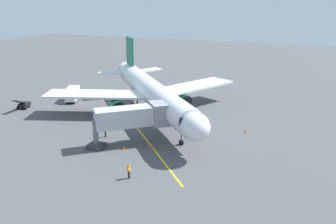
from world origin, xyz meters
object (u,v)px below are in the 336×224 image
Objects in this scene: jet_bridge at (137,117)px; safety_cone_nose_left at (124,148)px; safety_cone_wing_port at (246,131)px; ground_crew_wing_walker at (105,131)px; ground_crew_marshaller at (129,171)px; box_truck_portside at (72,94)px; airplane at (152,92)px; ground_crew_loader at (137,102)px; safety_cone_nose_right at (152,146)px; belt_loader_near_nose at (23,104)px.

jet_bridge is 4.51m from safety_cone_nose_left.
safety_cone_nose_left is at bearing 42.20° from safety_cone_wing_port.
ground_crew_marshaller is at bearing 132.66° from ground_crew_wing_walker.
safety_cone_nose_left is at bearing 140.33° from box_truck_portside.
airplane is 19.63× the size of ground_crew_loader.
jet_bridge reaches higher than box_truck_portside.
ground_crew_marshaller is 28.05m from ground_crew_loader.
airplane is 3.40× the size of jet_bridge.
belt_loader_near_nose is at bearing -14.89° from safety_cone_nose_right.
safety_cone_nose_right is (-5.91, 12.81, -3.73)m from airplane.
airplane reaches higher than jet_bridge.
jet_bridge is 25.53m from box_truck_portside.
safety_cone_nose_right is at bearing 172.49° from ground_crew_wing_walker.
ground_crew_wing_walker is at bearing 81.25° from airplane.
airplane is 23.68m from belt_loader_near_nose.
ground_crew_marshaller is 1.00× the size of ground_crew_loader.
safety_cone_nose_right is (-7.73, 1.02, -0.61)m from ground_crew_wing_walker.
safety_cone_nose_left is (-4.57, 2.99, -0.61)m from ground_crew_wing_walker.
airplane is 12.33m from ground_crew_wing_walker.
ground_crew_marshaller is (-7.24, 21.62, -3.12)m from airplane.
safety_cone_wing_port is at bearing -152.91° from ground_crew_wing_walker.
airplane reaches higher than ground_crew_marshaller.
jet_bridge is 5.76× the size of ground_crew_wing_walker.
belt_loader_near_nose reaches higher than safety_cone_wing_port.
ground_crew_wing_walker is 5.50m from safety_cone_nose_left.
ground_crew_marshaller is 1.00× the size of ground_crew_wing_walker.
ground_crew_wing_walker reaches higher than safety_cone_nose_right.
airplane is 12.50m from jet_bridge.
ground_crew_marshaller is at bearing 151.34° from belt_loader_near_nose.
belt_loader_near_nose reaches higher than ground_crew_loader.
belt_loader_near_nose reaches higher than ground_crew_wing_walker.
safety_cone_wing_port is (-13.50, -12.24, 0.00)m from safety_cone_nose_left.
belt_loader_near_nose is (26.32, -6.85, -3.05)m from jet_bridge.
box_truck_portside is at bearing -33.86° from jet_bridge.
belt_loader_near_nose is at bearing -20.59° from safety_cone_nose_left.
jet_bridge is 27.37m from belt_loader_near_nose.
ground_crew_marshaller is 21.10m from safety_cone_wing_port.
belt_loader_near_nose is (18.18, 8.92, -0.17)m from ground_crew_loader.
ground_crew_loader is (2.89, -15.56, 0.00)m from ground_crew_wing_walker.
safety_cone_wing_port is (-39.13, -2.61, -0.44)m from belt_loader_near_nose.
box_truck_portside reaches higher than belt_loader_near_nose.
box_truck_portside is 9.08× the size of safety_cone_nose_right.
airplane is 19.63× the size of ground_crew_marshaller.
safety_cone_nose_right is (-23.58, 14.96, -1.11)m from box_truck_portside.
belt_loader_near_nose is 0.94× the size of box_truck_portside.
airplane is at bearing -167.29° from belt_loader_near_nose.
box_truck_portside is 9.08× the size of safety_cone_wing_port.
jet_bridge is 17.98m from ground_crew_loader.
ground_crew_loader is at bearing -57.36° from safety_cone_nose_right.
airplane is 19.63× the size of ground_crew_wing_walker.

